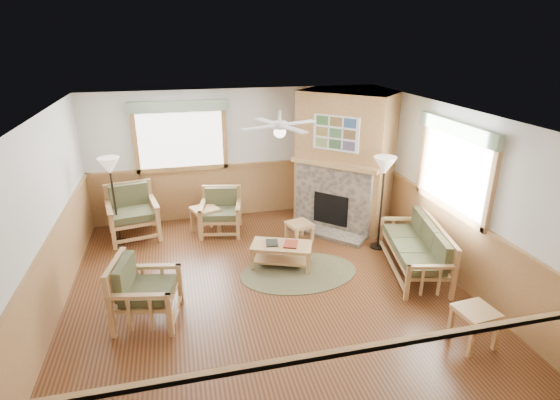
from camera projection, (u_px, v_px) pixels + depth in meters
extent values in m
cube|color=#542E17|center=(266.00, 286.00, 6.90)|extent=(6.00, 6.00, 0.01)
cube|color=white|center=(263.00, 114.00, 5.93)|extent=(6.00, 6.00, 0.01)
cube|color=silver|center=(236.00, 154.00, 9.14)|extent=(6.00, 0.02, 2.70)
cube|color=silver|center=(336.00, 335.00, 3.70)|extent=(6.00, 0.02, 2.70)
cube|color=silver|center=(42.00, 226.00, 5.76)|extent=(0.02, 6.00, 2.70)
cube|color=silver|center=(446.00, 190.00, 7.07)|extent=(0.02, 6.00, 2.70)
cylinder|color=#4D4A30|center=(299.00, 272.00, 7.26)|extent=(2.58, 2.58, 0.01)
cube|color=maroon|center=(291.00, 243.00, 7.32)|extent=(0.32, 0.36, 0.03)
cube|color=black|center=(272.00, 242.00, 7.37)|extent=(0.24, 0.30, 0.03)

